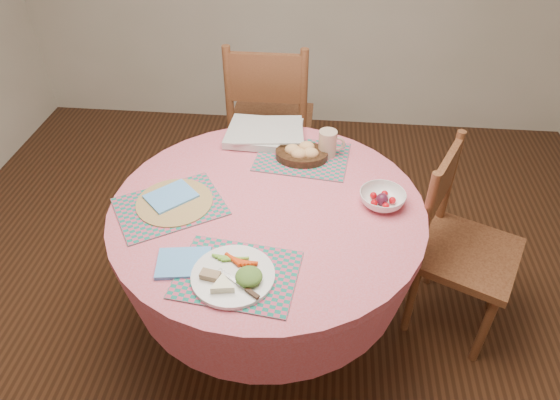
{
  "coord_description": "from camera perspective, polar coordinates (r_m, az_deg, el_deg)",
  "views": [
    {
      "loc": [
        0.2,
        -1.5,
        2.0
      ],
      "look_at": [
        0.05,
        0.0,
        0.78
      ],
      "focal_mm": 32.0,
      "sensor_mm": 36.0,
      "label": 1
    }
  ],
  "objects": [
    {
      "name": "ground",
      "position": [
        2.5,
        -1.17,
        -13.95
      ],
      "size": [
        4.0,
        4.0,
        0.0
      ],
      "primitive_type": "plane",
      "color": "#331C0F",
      "rests_on": "ground"
    },
    {
      "name": "napkin_near",
      "position": [
        1.75,
        -10.97,
        -7.07
      ],
      "size": [
        0.2,
        0.16,
        0.01
      ],
      "primitive_type": "cube",
      "rotation": [
        0.0,
        0.0,
        0.14
      ],
      "color": "#599DE5",
      "rests_on": "dining_table"
    },
    {
      "name": "placemat_back",
      "position": [
        2.22,
        2.56,
        4.93
      ],
      "size": [
        0.43,
        0.34,
        0.01
      ],
      "primitive_type": "cube",
      "rotation": [
        0.0,
        0.0,
        -0.12
      ],
      "color": "#147461",
      "rests_on": "dining_table"
    },
    {
      "name": "placemat_left",
      "position": [
        1.99,
        -12.45,
        -0.73
      ],
      "size": [
        0.5,
        0.47,
        0.01
      ],
      "primitive_type": "cube",
      "rotation": [
        0.0,
        0.0,
        0.56
      ],
      "color": "#147461",
      "rests_on": "dining_table"
    },
    {
      "name": "newspaper_stack",
      "position": [
        2.35,
        -1.75,
        7.69
      ],
      "size": [
        0.37,
        0.29,
        0.04
      ],
      "rotation": [
        0.0,
        0.0,
        -0.05
      ],
      "color": "silver",
      "rests_on": "dining_table"
    },
    {
      "name": "napkin_far",
      "position": [
        2.02,
        -12.35,
        0.37
      ],
      "size": [
        0.23,
        0.23,
        0.01
      ],
      "primitive_type": "cube",
      "rotation": [
        0.0,
        0.0,
        0.78
      ],
      "color": "#599DE5",
      "rests_on": "placemat_left"
    },
    {
      "name": "chair_right",
      "position": [
        2.33,
        19.74,
        -4.65
      ],
      "size": [
        0.55,
        0.55,
        0.91
      ],
      "rotation": [
        0.0,
        0.0,
        1.13
      ],
      "color": "brown",
      "rests_on": "ground"
    },
    {
      "name": "dinner_plate",
      "position": [
        1.67,
        -5.2,
        -8.56
      ],
      "size": [
        0.28,
        0.28,
        0.05
      ],
      "rotation": [
        0.0,
        0.0,
        -0.19
      ],
      "color": "white",
      "rests_on": "placemat_front"
    },
    {
      "name": "wicker_trivet",
      "position": [
        2.0,
        -11.95,
        -0.29
      ],
      "size": [
        0.3,
        0.3,
        0.01
      ],
      "primitive_type": "cylinder",
      "color": "tan",
      "rests_on": "dining_table"
    },
    {
      "name": "fruit_bowl",
      "position": [
        1.98,
        11.6,
        0.14
      ],
      "size": [
        0.23,
        0.23,
        0.06
      ],
      "rotation": [
        0.0,
        0.0,
        0.34
      ],
      "color": "white",
      "rests_on": "dining_table"
    },
    {
      "name": "placemat_front",
      "position": [
        1.69,
        -4.93,
        -8.46
      ],
      "size": [
        0.43,
        0.35,
        0.01
      ],
      "primitive_type": "cube",
      "rotation": [
        0.0,
        0.0,
        -0.12
      ],
      "color": "#147461",
      "rests_on": "dining_table"
    },
    {
      "name": "chair_back",
      "position": [
        2.92,
        -1.18,
        9.06
      ],
      "size": [
        0.48,
        0.46,
        1.04
      ],
      "rotation": [
        0.0,
        0.0,
        3.14
      ],
      "color": "brown",
      "rests_on": "ground"
    },
    {
      "name": "latte_mug",
      "position": [
        2.21,
        5.53,
        6.48
      ],
      "size": [
        0.12,
        0.08,
        0.12
      ],
      "color": "tan",
      "rests_on": "placemat_back"
    },
    {
      "name": "bread_bowl",
      "position": [
        2.2,
        2.51,
        5.41
      ],
      "size": [
        0.23,
        0.23,
        0.08
      ],
      "color": "black",
      "rests_on": "placemat_back"
    },
    {
      "name": "dining_table",
      "position": [
        2.09,
        -1.37,
        -4.71
      ],
      "size": [
        1.24,
        1.24,
        0.75
      ],
      "color": "#D96580",
      "rests_on": "ground"
    }
  ]
}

